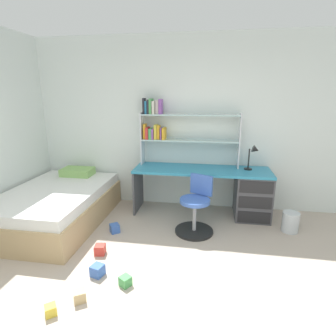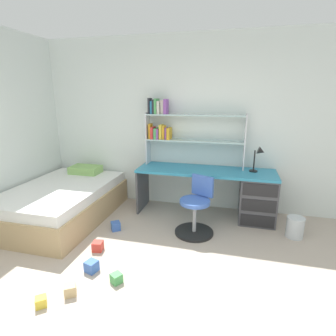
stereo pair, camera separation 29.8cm
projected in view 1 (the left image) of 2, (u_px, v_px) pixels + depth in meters
The scene contains 13 objects.
room_shell at pixel (65, 136), 3.09m from camera, with size 5.95×6.47×2.70m.
desk at pixel (237, 190), 4.04m from camera, with size 2.05×0.61×0.72m.
bookshelf_hutch at pixel (173, 127), 4.13m from camera, with size 1.53×0.22×1.04m.
desk_lamp at pixel (254, 154), 3.91m from camera, with size 0.20×0.17×0.38m.
swivel_chair at pixel (196, 211), 3.59m from camera, with size 0.52×0.52×0.77m.
bed_platform at pixel (56, 205), 3.88m from camera, with size 1.29×1.91×0.63m.
waste_bin at pixel (290, 222), 3.63m from camera, with size 0.22×0.22×0.28m, color silver.
toy_block_yellow_0 at pixel (51, 310), 2.26m from camera, with size 0.09×0.09×0.09m, color gold.
toy_block_red_1 at pixel (100, 250), 3.12m from camera, with size 0.12×0.12×0.12m, color red.
toy_block_natural_2 at pixel (80, 296), 2.41m from camera, with size 0.10×0.10×0.10m, color tan.
toy_block_green_3 at pixel (125, 281), 2.61m from camera, with size 0.10×0.10×0.10m, color #479E51.
toy_block_blue_4 at pixel (115, 228), 3.62m from camera, with size 0.12×0.12×0.12m, color #3860B7.
toy_block_blue_5 at pixel (98, 270), 2.75m from camera, with size 0.12×0.12×0.12m, color #3860B7.
Camera 1 is at (0.37, -1.52, 1.81)m, focal length 28.50 mm.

